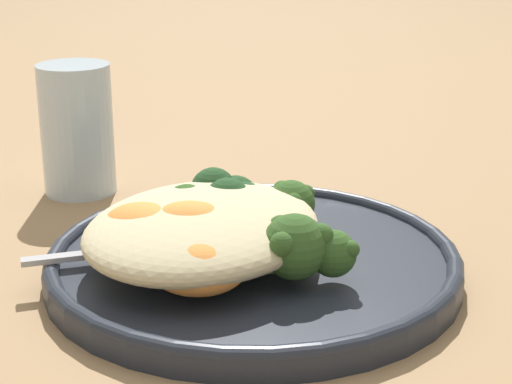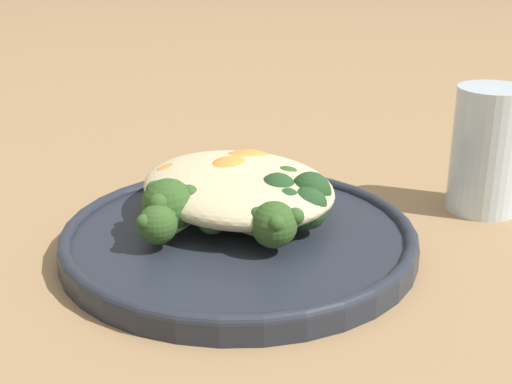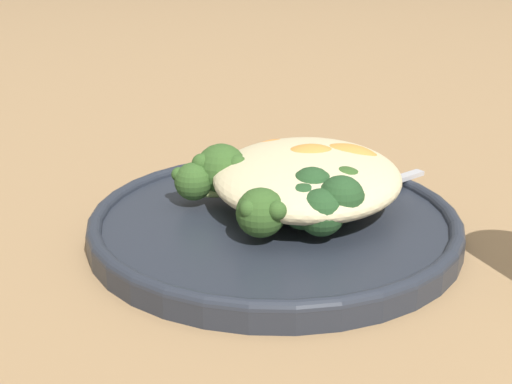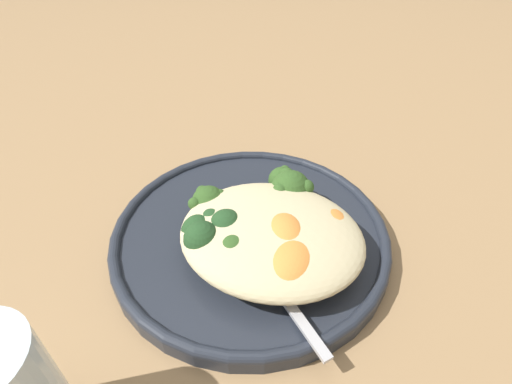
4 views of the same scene
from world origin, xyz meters
The scene contains 16 objects.
ground_plane centered at (0.00, 0.00, 0.00)m, with size 4.00×4.00×0.00m, color #9E7A51.
plate centered at (0.02, 0.01, 0.01)m, with size 0.30×0.30×0.02m.
quinoa_mound centered at (-0.01, 0.03, 0.04)m, with size 0.18×0.15×0.04m, color beige.
broccoli_stalk_0 centered at (-0.02, -0.04, 0.04)m, with size 0.05×0.08×0.04m.
broccoli_stalk_1 centered at (0.00, -0.05, 0.04)m, with size 0.06×0.10×0.03m.
broccoli_stalk_2 centered at (0.00, -0.01, 0.03)m, with size 0.07×0.05×0.03m.
broccoli_stalk_3 centered at (0.05, 0.00, 0.04)m, with size 0.11×0.04×0.04m.
broccoli_stalk_4 centered at (0.01, 0.01, 0.04)m, with size 0.09×0.05×0.03m.
broccoli_stalk_5 centered at (0.01, 0.05, 0.04)m, with size 0.07×0.09×0.04m.
broccoli_stalk_6 centered at (-0.01, 0.04, 0.04)m, with size 0.06×0.09×0.03m.
sweet_potato_chunk_0 centered at (-0.02, 0.03, 0.04)m, with size 0.06×0.05×0.03m, color orange.
sweet_potato_chunk_1 centered at (-0.04, 0.06, 0.04)m, with size 0.07×0.06×0.04m, color orange.
sweet_potato_chunk_2 centered at (-0.06, 0.00, 0.04)m, with size 0.06×0.05×0.03m, color orange.
sweet_potato_chunk_3 centered at (-0.03, 0.03, 0.04)m, with size 0.06×0.05×0.04m, color orange.
kale_tuft centered at (0.04, 0.04, 0.04)m, with size 0.06×0.06×0.04m.
spoon centered at (-0.03, 0.07, 0.03)m, with size 0.09×0.09×0.01m.
Camera 3 is at (0.54, 0.06, 0.24)m, focal length 50.00 mm.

